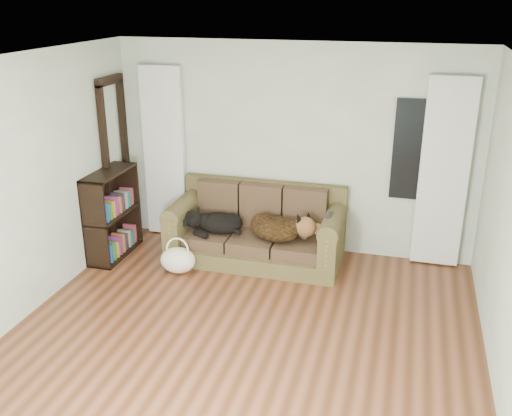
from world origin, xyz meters
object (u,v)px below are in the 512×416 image
(sofa, at_px, (256,226))
(dog_black_lab, at_px, (217,222))
(tote_bag, at_px, (178,260))
(bookshelf, at_px, (112,217))
(dog_shepherd, at_px, (278,228))

(sofa, relative_size, dog_black_lab, 3.58)
(tote_bag, bearing_deg, sofa, 36.50)
(sofa, height_order, dog_black_lab, sofa)
(sofa, bearing_deg, tote_bag, -143.50)
(sofa, relative_size, tote_bag, 4.89)
(sofa, distance_m, dog_black_lab, 0.49)
(sofa, xyz_separation_m, bookshelf, (-1.76, -0.34, 0.05))
(tote_bag, xyz_separation_m, bookshelf, (-0.96, 0.25, 0.34))
(dog_black_lab, xyz_separation_m, dog_shepherd, (0.78, -0.01, 0.01))
(dog_black_lab, xyz_separation_m, tote_bag, (-0.32, -0.50, -0.32))
(sofa, distance_m, tote_bag, 1.03)
(sofa, relative_size, dog_shepherd, 3.03)
(sofa, relative_size, bookshelf, 1.91)
(dog_black_lab, bearing_deg, bookshelf, -166.01)
(bookshelf, bearing_deg, sofa, 14.14)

